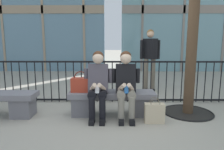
{
  "coord_description": "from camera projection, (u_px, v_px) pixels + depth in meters",
  "views": [
    {
      "loc": [
        0.03,
        -3.73,
        1.38
      ],
      "look_at": [
        0.0,
        0.1,
        0.75
      ],
      "focal_mm": 32.78,
      "sensor_mm": 36.0,
      "label": 1
    }
  ],
  "objects": [
    {
      "name": "bystander_at_railing",
      "position": [
        150.0,
        55.0,
        5.69
      ],
      "size": [
        0.55,
        0.44,
        1.71
      ],
      "color": "#6B6051",
      "rests_on": "ground"
    },
    {
      "name": "seated_person_companion",
      "position": [
        126.0,
        83.0,
        3.67
      ],
      "size": [
        0.52,
        0.66,
        1.21
      ],
      "color": "gray",
      "rests_on": "ground"
    },
    {
      "name": "handbag_on_bench",
      "position": [
        81.0,
        85.0,
        3.81
      ],
      "size": [
        0.35,
        0.18,
        0.39
      ],
      "color": "#B23823",
      "rests_on": "stone_bench"
    },
    {
      "name": "ground_plane",
      "position": [
        112.0,
        114.0,
        3.91
      ],
      "size": [
        60.0,
        60.0,
        0.0
      ],
      "primitive_type": "plane",
      "color": "#A8A091"
    },
    {
      "name": "shopping_bag",
      "position": [
        154.0,
        113.0,
        3.49
      ],
      "size": [
        0.33,
        0.14,
        0.44
      ],
      "color": "beige",
      "rests_on": "ground"
    },
    {
      "name": "stone_bench",
      "position": [
        112.0,
        101.0,
        3.86
      ],
      "size": [
        1.6,
        0.44,
        0.45
      ],
      "color": "slate",
      "rests_on": "ground"
    },
    {
      "name": "plaza_railing",
      "position": [
        112.0,
        81.0,
        4.65
      ],
      "size": [
        7.76,
        0.04,
        0.95
      ],
      "color": "black",
      "rests_on": "ground"
    },
    {
      "name": "seated_person_with_phone",
      "position": [
        98.0,
        82.0,
        3.68
      ],
      "size": [
        0.52,
        0.66,
        1.21
      ],
      "color": "black",
      "rests_on": "ground"
    }
  ]
}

